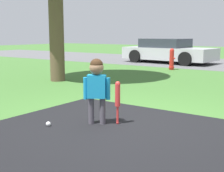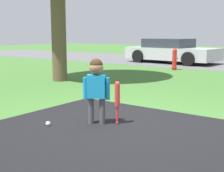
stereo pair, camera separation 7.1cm
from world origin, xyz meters
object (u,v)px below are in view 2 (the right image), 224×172
(sports_ball, at_px, (48,124))
(baseball_bat, at_px, (117,97))
(child, at_px, (96,82))
(fire_hydrant, at_px, (174,59))
(parked_car, at_px, (171,51))

(sports_ball, bearing_deg, baseball_bat, 41.91)
(child, relative_size, fire_hydrant, 1.23)
(sports_ball, relative_size, fire_hydrant, 0.09)
(child, relative_size, sports_ball, 14.02)
(child, distance_m, baseball_bat, 0.39)
(child, distance_m, sports_ball, 0.96)
(child, height_order, sports_ball, child)
(sports_ball, bearing_deg, fire_hydrant, 101.76)
(parked_car, bearing_deg, fire_hydrant, -57.62)
(baseball_bat, bearing_deg, child, -144.70)
(baseball_bat, bearing_deg, sports_ball, -138.09)
(fire_hydrant, bearing_deg, sports_ball, -78.24)
(baseball_bat, xyz_separation_m, parked_car, (-3.86, 9.95, 0.12))
(sports_ball, xyz_separation_m, parked_car, (-3.08, 10.65, 0.52))
(child, relative_size, parked_car, 0.23)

